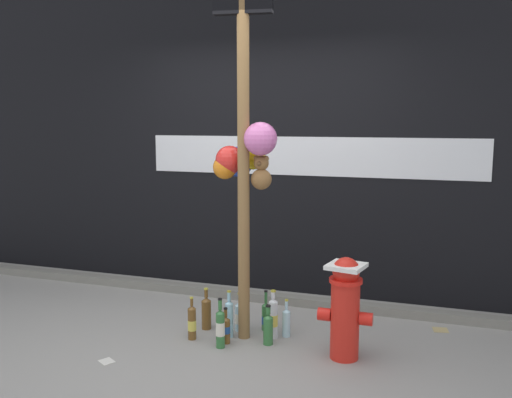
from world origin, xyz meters
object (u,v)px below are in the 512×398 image
(bottle_7, at_px, (286,322))
(bottle_0, at_px, (268,328))
(bottle_3, at_px, (266,316))
(bottle_6, at_px, (192,323))
(bottle_5, at_px, (220,328))
(bottle_9, at_px, (206,312))
(bottle_4, at_px, (226,329))
(bottle_2, at_px, (229,317))
(bottle_8, at_px, (240,316))
(memorial_post, at_px, (244,138))
(bottle_1, at_px, (273,318))
(fire_hydrant, at_px, (345,306))

(bottle_7, bearing_deg, bottle_0, -115.50)
(bottle_3, distance_m, bottle_6, 0.61)
(bottle_5, height_order, bottle_6, bottle_5)
(bottle_7, xyz_separation_m, bottle_9, (-0.67, -0.05, 0.02))
(bottle_3, bearing_deg, bottle_4, -121.46)
(bottle_6, bearing_deg, bottle_2, 28.04)
(bottle_5, xyz_separation_m, bottle_6, (-0.27, 0.08, -0.02))
(bottle_8, relative_size, bottle_9, 0.92)
(bottle_4, bearing_deg, memorial_post, 69.18)
(bottle_2, height_order, bottle_9, bottle_2)
(bottle_6, bearing_deg, bottle_7, 22.51)
(bottle_1, bearing_deg, bottle_0, -89.70)
(bottle_0, relative_size, bottle_9, 0.90)
(bottle_6, bearing_deg, bottle_5, -16.15)
(bottle_3, height_order, bottle_8, bottle_3)
(memorial_post, distance_m, bottle_4, 1.48)
(bottle_0, xyz_separation_m, bottle_7, (0.09, 0.19, -0.01))
(bottle_2, bearing_deg, bottle_3, 44.08)
(bottle_8, bearing_deg, bottle_0, -32.76)
(memorial_post, distance_m, bottle_8, 1.45)
(bottle_0, distance_m, bottle_8, 0.36)
(memorial_post, xyz_separation_m, bottle_6, (-0.36, -0.23, -1.44))
(bottle_1, distance_m, bottle_5, 0.45)
(memorial_post, relative_size, bottle_9, 8.16)
(bottle_2, xyz_separation_m, bottle_9, (-0.24, 0.10, -0.02))
(bottle_4, height_order, bottle_8, bottle_8)
(bottle_6, bearing_deg, bottle_4, 2.85)
(bottle_2, height_order, bottle_8, bottle_2)
(bottle_7, xyz_separation_m, bottle_8, (-0.40, 0.00, 0.00))
(memorial_post, xyz_separation_m, bottle_8, (-0.07, 0.06, -1.45))
(bottle_8, bearing_deg, bottle_1, -11.28)
(fire_hydrant, bearing_deg, bottle_0, 174.78)
(bottle_4, xyz_separation_m, bottle_7, (0.41, 0.27, 0.01))
(bottle_0, bearing_deg, memorial_post, 150.50)
(bottle_0, height_order, bottle_3, bottle_3)
(bottle_3, relative_size, bottle_4, 1.18)
(bottle_0, bearing_deg, bottle_9, 166.22)
(bottle_1, height_order, bottle_8, bottle_1)
(bottle_6, distance_m, bottle_7, 0.75)
(memorial_post, bearing_deg, bottle_9, 178.82)
(bottle_4, distance_m, bottle_9, 0.34)
(bottle_2, xyz_separation_m, bottle_4, (0.02, -0.12, -0.05))
(bottle_1, height_order, bottle_4, bottle_1)
(bottle_4, bearing_deg, bottle_6, -177.15)
(bottle_4, distance_m, bottle_7, 0.49)
(fire_hydrant, height_order, bottle_9, fire_hydrant)
(fire_hydrant, height_order, bottle_5, fire_hydrant)
(bottle_7, bearing_deg, bottle_5, -138.88)
(bottle_1, bearing_deg, bottle_7, 32.33)
(bottle_0, xyz_separation_m, bottle_4, (-0.32, -0.08, -0.02))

